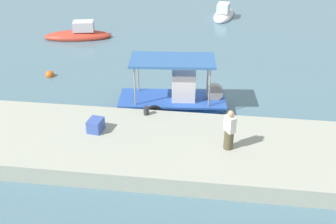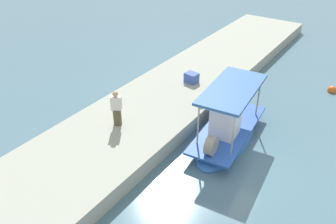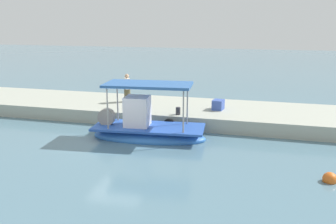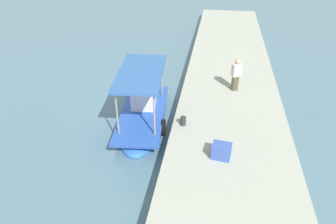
{
  "view_description": "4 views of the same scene",
  "coord_description": "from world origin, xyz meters",
  "px_view_note": "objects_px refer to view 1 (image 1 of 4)",
  "views": [
    {
      "loc": [
        0.83,
        -18.21,
        9.67
      ],
      "look_at": [
        -1.12,
        -3.31,
        1.22
      ],
      "focal_mm": 43.61,
      "sensor_mm": 36.0,
      "label": 1
    },
    {
      "loc": [
        10.84,
        4.18,
        9.29
      ],
      "look_at": [
        -0.5,
        -3.55,
        0.83
      ],
      "focal_mm": 37.03,
      "sensor_mm": 36.0,
      "label": 2
    },
    {
      "loc": [
        -6.27,
        14.41,
        5.29
      ],
      "look_at": [
        -1.79,
        -2.17,
        0.96
      ],
      "focal_mm": 38.3,
      "sensor_mm": 36.0,
      "label": 3
    },
    {
      "loc": [
        -12.84,
        -3.89,
        8.0
      ],
      "look_at": [
        -1.53,
        -2.01,
        0.88
      ],
      "focal_mm": 32.89,
      "sensor_mm": 36.0,
      "label": 4
    }
  ],
  "objects_px": {
    "main_fishing_boat": "(174,100)",
    "moored_boat_mid": "(223,14)",
    "fisherman_near_bollard": "(229,132)",
    "moored_boat_near": "(79,35)",
    "mooring_bollard": "(146,111)",
    "cargo_crate": "(96,125)",
    "marker_buoy": "(50,75)"
  },
  "relations": [
    {
      "from": "mooring_bollard",
      "to": "cargo_crate",
      "type": "relative_size",
      "value": 0.56
    },
    {
      "from": "main_fishing_boat",
      "to": "moored_boat_mid",
      "type": "height_order",
      "value": "main_fishing_boat"
    },
    {
      "from": "mooring_bollard",
      "to": "cargo_crate",
      "type": "bearing_deg",
      "value": -138.64
    },
    {
      "from": "main_fishing_boat",
      "to": "mooring_bollard",
      "type": "relative_size",
      "value": 14.56
    },
    {
      "from": "moored_boat_mid",
      "to": "moored_boat_near",
      "type": "bearing_deg",
      "value": -147.03
    },
    {
      "from": "fisherman_near_bollard",
      "to": "marker_buoy",
      "type": "height_order",
      "value": "fisherman_near_bollard"
    },
    {
      "from": "cargo_crate",
      "to": "marker_buoy",
      "type": "height_order",
      "value": "cargo_crate"
    },
    {
      "from": "fisherman_near_bollard",
      "to": "cargo_crate",
      "type": "height_order",
      "value": "fisherman_near_bollard"
    },
    {
      "from": "mooring_bollard",
      "to": "marker_buoy",
      "type": "relative_size",
      "value": 0.77
    },
    {
      "from": "fisherman_near_bollard",
      "to": "mooring_bollard",
      "type": "relative_size",
      "value": 4.37
    },
    {
      "from": "mooring_bollard",
      "to": "moored_boat_near",
      "type": "height_order",
      "value": "moored_boat_near"
    },
    {
      "from": "marker_buoy",
      "to": "moored_boat_near",
      "type": "distance_m",
      "value": 6.61
    },
    {
      "from": "cargo_crate",
      "to": "main_fishing_boat",
      "type": "bearing_deg",
      "value": 51.41
    },
    {
      "from": "fisherman_near_bollard",
      "to": "mooring_bollard",
      "type": "xyz_separation_m",
      "value": [
        -3.6,
        2.18,
        -0.56
      ]
    },
    {
      "from": "cargo_crate",
      "to": "marker_buoy",
      "type": "distance_m",
      "value": 8.03
    },
    {
      "from": "cargo_crate",
      "to": "moored_boat_near",
      "type": "bearing_deg",
      "value": 111.42
    },
    {
      "from": "fisherman_near_bollard",
      "to": "moored_boat_near",
      "type": "distance_m",
      "value": 17.29
    },
    {
      "from": "cargo_crate",
      "to": "marker_buoy",
      "type": "relative_size",
      "value": 1.39
    },
    {
      "from": "main_fishing_boat",
      "to": "marker_buoy",
      "type": "relative_size",
      "value": 11.27
    },
    {
      "from": "fisherman_near_bollard",
      "to": "moored_boat_mid",
      "type": "xyz_separation_m",
      "value": [
        -0.38,
        20.24,
        -1.22
      ]
    },
    {
      "from": "main_fishing_boat",
      "to": "cargo_crate",
      "type": "distance_m",
      "value": 4.61
    },
    {
      "from": "fisherman_near_bollard",
      "to": "moored_boat_near",
      "type": "xyz_separation_m",
      "value": [
        -10.56,
        13.64,
        -1.22
      ]
    },
    {
      "from": "cargo_crate",
      "to": "marker_buoy",
      "type": "xyz_separation_m",
      "value": [
        -4.67,
        6.48,
        -0.88
      ]
    },
    {
      "from": "cargo_crate",
      "to": "moored_boat_mid",
      "type": "bearing_deg",
      "value": 75.59
    },
    {
      "from": "mooring_bollard",
      "to": "moored_boat_near",
      "type": "relative_size",
      "value": 0.08
    },
    {
      "from": "fisherman_near_bollard",
      "to": "mooring_bollard",
      "type": "height_order",
      "value": "fisherman_near_bollard"
    },
    {
      "from": "cargo_crate",
      "to": "fisherman_near_bollard",
      "type": "bearing_deg",
      "value": -5.99
    },
    {
      "from": "moored_boat_near",
      "to": "moored_boat_mid",
      "type": "height_order",
      "value": "moored_boat_mid"
    },
    {
      "from": "mooring_bollard",
      "to": "moored_boat_near",
      "type": "bearing_deg",
      "value": 121.25
    },
    {
      "from": "fisherman_near_bollard",
      "to": "moored_boat_near",
      "type": "relative_size",
      "value": 0.33
    },
    {
      "from": "cargo_crate",
      "to": "moored_boat_near",
      "type": "distance_m",
      "value": 14.06
    },
    {
      "from": "main_fishing_boat",
      "to": "fisherman_near_bollard",
      "type": "distance_m",
      "value": 4.98
    }
  ]
}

